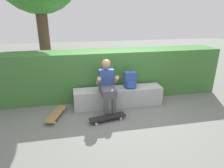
{
  "coord_description": "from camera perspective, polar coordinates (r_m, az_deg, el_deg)",
  "views": [
    {
      "loc": [
        -1.02,
        -3.96,
        2.2
      ],
      "look_at": [
        -0.17,
        0.3,
        0.6
      ],
      "focal_mm": 31.22,
      "sensor_mm": 36.0,
      "label": 1
    }
  ],
  "objects": [
    {
      "name": "skateboard_near_person",
      "position": [
        4.25,
        -1.31,
        -9.72
      ],
      "size": [
        0.82,
        0.35,
        0.09
      ],
      "color": "black",
      "rests_on": "ground"
    },
    {
      "name": "hedge_row",
      "position": [
        5.3,
        -2.24,
        3.0
      ],
      "size": [
        6.3,
        0.76,
        1.26
      ],
      "color": "#3C7233",
      "rests_on": "ground"
    },
    {
      "name": "ground_plane",
      "position": [
        4.64,
        2.83,
        -8.09
      ],
      "size": [
        24.0,
        24.0,
        0.0
      ],
      "primitive_type": "plane",
      "color": "slate"
    },
    {
      "name": "person_skater",
      "position": [
        4.45,
        -1.38,
        -0.13
      ],
      "size": [
        0.49,
        0.62,
        1.2
      ],
      "color": "#2D4793",
      "rests_on": "ground"
    },
    {
      "name": "bench_main",
      "position": [
        4.85,
        1.85,
        -3.74
      ],
      "size": [
        2.18,
        0.43,
        0.45
      ],
      "color": "#AAACAB",
      "rests_on": "ground"
    },
    {
      "name": "skateboard_beside_bench",
      "position": [
        4.56,
        -15.97,
        -8.39
      ],
      "size": [
        0.46,
        0.82,
        0.09
      ],
      "color": "olive",
      "rests_on": "ground"
    },
    {
      "name": "backpack_on_bench",
      "position": [
        4.76,
        5.33,
        1.13
      ],
      "size": [
        0.28,
        0.23,
        0.4
      ],
      "color": "#2D4C99",
      "rests_on": "bench_main"
    }
  ]
}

